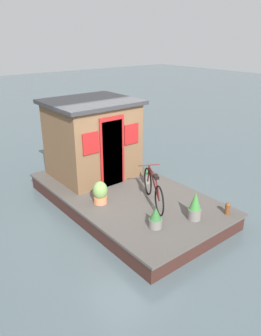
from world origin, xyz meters
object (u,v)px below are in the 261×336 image
houseboat_cabin (93,138)px  potted_plant_rosemary (156,218)px  bicycle (153,189)px  potted_plant_basil (147,174)px  potted_plant_ivy (195,207)px  mooring_bollard (228,208)px  potted_plant_thyme (100,193)px

houseboat_cabin → potted_plant_rosemary: size_ratio=5.01×
bicycle → potted_plant_basil: bearing=-34.5°
potted_plant_ivy → mooring_bollard: bearing=-113.4°
potted_plant_rosemary → mooring_bollard: potted_plant_rosemary is taller
potted_plant_basil → potted_plant_ivy: potted_plant_ivy is taller
potted_plant_basil → mooring_bollard: size_ratio=1.95×
potted_plant_thyme → mooring_bollard: 2.84m
houseboat_cabin → bicycle: 2.39m
potted_plant_thyme → potted_plant_rosemary: potted_plant_thyme is taller
mooring_bollard → houseboat_cabin: bearing=16.2°
houseboat_cabin → potted_plant_thyme: 1.88m
potted_plant_basil → potted_plant_ivy: (-1.98, 0.42, 0.05)m
potted_plant_rosemary → mooring_bollard: 1.68m
potted_plant_thyme → mooring_bollard: potted_plant_thyme is taller
bicycle → potted_plant_ivy: 1.08m
potted_plant_rosemary → mooring_bollard: bearing=-110.5°
potted_plant_basil → potted_plant_ivy: size_ratio=0.85×
houseboat_cabin → potted_plant_thyme: houseboat_cabin is taller
potted_plant_thyme → potted_plant_rosemary: (-1.55, -0.29, -0.05)m
potted_plant_basil → houseboat_cabin: bearing=29.1°
bicycle → potted_plant_basil: 1.13m
houseboat_cabin → mooring_bollard: houseboat_cabin is taller
houseboat_cabin → mooring_bollard: 3.91m
potted_plant_rosemary → potted_plant_ivy: size_ratio=0.72×
potted_plant_thyme → potted_plant_ivy: bearing=-148.0°
potted_plant_basil → mooring_bollard: bearing=-172.6°
houseboat_cabin → potted_plant_rosemary: bearing=170.5°
mooring_bollard → potted_plant_rosemary: bearing=69.5°
mooring_bollard → bicycle: bearing=34.5°
potted_plant_thyme → potted_plant_basil: size_ratio=1.01×
potted_plant_rosemary → houseboat_cabin: bearing=-9.5°
potted_plant_ivy → potted_plant_rosemary: bearing=72.0°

